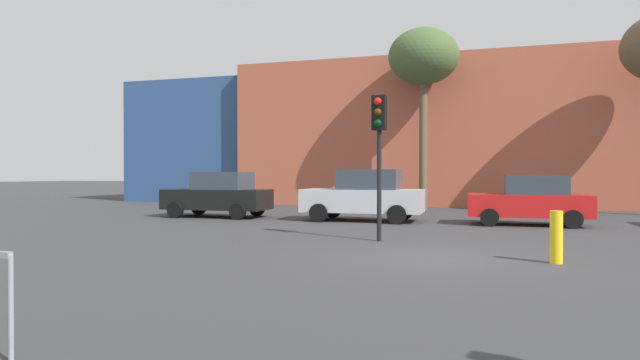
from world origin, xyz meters
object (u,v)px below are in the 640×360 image
(parked_car_2, at_px, (530,200))
(bollard_yellow_0, at_px, (556,237))
(bare_tree_0, at_px, (423,59))
(parked_car_1, at_px, (364,195))
(traffic_light_island, at_px, (379,134))
(parked_car_0, at_px, (219,195))

(parked_car_2, distance_m, bollard_yellow_0, 8.19)
(parked_car_2, xyz_separation_m, bare_tree_0, (-4.33, 7.10, 6.53))
(parked_car_1, height_order, bare_tree_0, bare_tree_0)
(bare_tree_0, distance_m, bollard_yellow_0, 17.25)
(parked_car_1, bearing_deg, traffic_light_island, 105.63)
(parked_car_1, bearing_deg, bollard_yellow_0, 124.22)
(traffic_light_island, relative_size, bollard_yellow_0, 3.68)
(parked_car_1, relative_size, traffic_light_island, 1.16)
(parked_car_2, xyz_separation_m, traffic_light_island, (-4.14, -5.76, 1.94))
(parked_car_0, height_order, parked_car_1, parked_car_1)
(parked_car_1, distance_m, bare_tree_0, 9.68)
(parked_car_1, relative_size, bollard_yellow_0, 4.29)
(traffic_light_island, distance_m, bare_tree_0, 13.65)
(traffic_light_island, bearing_deg, parked_car_1, -158.45)
(parked_car_0, distance_m, parked_car_2, 11.77)
(parked_car_0, relative_size, bare_tree_0, 0.47)
(traffic_light_island, xyz_separation_m, bollard_yellow_0, (3.95, -2.42, -2.27))
(parked_car_0, xyz_separation_m, parked_car_1, (6.02, 0.00, 0.04))
(traffic_light_island, relative_size, bare_tree_0, 0.43)
(parked_car_1, xyz_separation_m, parked_car_2, (5.75, 0.00, -0.10))
(parked_car_0, relative_size, traffic_light_island, 1.11)
(parked_car_0, xyz_separation_m, bollard_yellow_0, (11.58, -8.18, -0.39))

